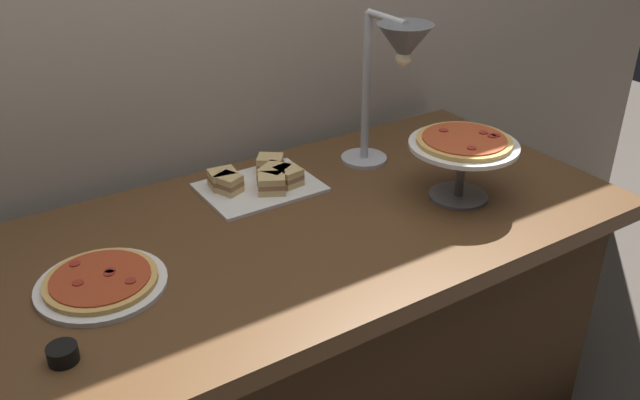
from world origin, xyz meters
TOP-DOWN VIEW (x-y plane):
  - back_wall at (0.00, 0.50)m, footprint 4.40×0.04m
  - buffet_table at (0.00, 0.00)m, footprint 1.90×0.84m
  - heat_lamp at (0.45, 0.09)m, footprint 0.15×0.30m
  - pizza_plate_front at (-0.43, -0.00)m, footprint 0.29×0.29m
  - pizza_plate_center at (0.53, -0.11)m, footprint 0.29×0.29m
  - sandwich_platter at (0.09, 0.23)m, footprint 0.32×0.24m
  - sauce_cup_near at (-0.56, -0.20)m, footprint 0.06×0.06m

SIDE VIEW (x-z plane):
  - buffet_table at x=0.00m, z-range 0.01..0.77m
  - pizza_plate_front at x=-0.43m, z-range 0.76..0.79m
  - sauce_cup_near at x=-0.56m, z-range 0.76..0.80m
  - sandwich_platter at x=0.09m, z-range 0.75..0.81m
  - pizza_plate_center at x=0.53m, z-range 0.81..0.99m
  - heat_lamp at x=0.45m, z-range 0.88..1.34m
  - back_wall at x=0.00m, z-range 0.00..2.40m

